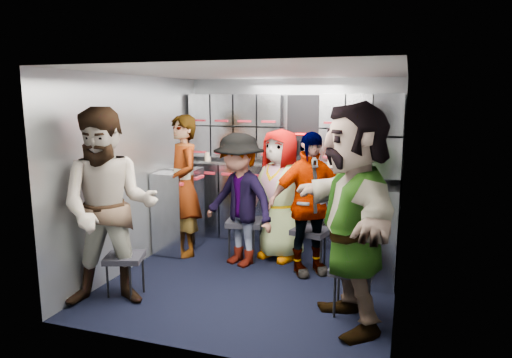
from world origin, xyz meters
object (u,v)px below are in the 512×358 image
(attendant_arc_b, at_px, (239,200))
(attendant_arc_d, at_px, (308,204))
(attendant_arc_c, at_px, (280,195))
(jump_seat_center, at_px, (284,221))
(attendant_arc_e, at_px, (353,217))
(attendant_standing, at_px, (183,186))
(jump_seat_near_left, at_px, (125,260))
(jump_seat_mid_left, at_px, (245,224))
(jump_seat_mid_right, at_px, (311,233))
(jump_seat_near_right, at_px, (353,272))
(attendant_arc_a, at_px, (110,209))

(attendant_arc_b, distance_m, attendant_arc_d, 0.78)
(attendant_arc_c, bearing_deg, jump_seat_center, 110.73)
(jump_seat_center, bearing_deg, attendant_arc_e, -57.39)
(attendant_standing, distance_m, attendant_arc_b, 0.77)
(jump_seat_center, bearing_deg, attendant_standing, -160.25)
(jump_seat_near_left, relative_size, jump_seat_mid_left, 0.91)
(jump_seat_near_left, height_order, jump_seat_mid_right, jump_seat_mid_right)
(jump_seat_center, relative_size, jump_seat_near_right, 1.03)
(jump_seat_center, height_order, jump_seat_mid_right, jump_seat_center)
(attendant_arc_d, bearing_deg, attendant_standing, 138.51)
(jump_seat_center, relative_size, attendant_arc_e, 0.24)
(jump_seat_mid_left, bearing_deg, jump_seat_near_right, -36.65)
(attendant_standing, relative_size, attendant_arc_c, 1.10)
(jump_seat_mid_left, relative_size, attendant_arc_d, 0.31)
(jump_seat_mid_left, distance_m, attendant_arc_e, 1.86)
(attendant_standing, xyz_separation_m, attendant_arc_e, (2.10, -1.13, 0.09))
(jump_seat_mid_right, bearing_deg, attendant_arc_b, -168.22)
(jump_seat_near_left, bearing_deg, jump_seat_mid_left, 60.33)
(jump_seat_mid_right, relative_size, attendant_standing, 0.26)
(attendant_arc_b, bearing_deg, jump_seat_near_left, -99.30)
(jump_seat_mid_right, bearing_deg, jump_seat_near_left, -139.87)
(jump_seat_near_right, bearing_deg, attendant_arc_b, 148.59)
(jump_seat_near_left, height_order, jump_seat_center, jump_seat_center)
(attendant_arc_a, bearing_deg, jump_seat_center, 33.97)
(jump_seat_center, distance_m, jump_seat_mid_right, 0.55)
(jump_seat_near_right, bearing_deg, jump_seat_mid_right, 119.98)
(attendant_standing, bearing_deg, attendant_arc_c, 56.50)
(jump_seat_center, bearing_deg, attendant_arc_c, -90.00)
(jump_seat_near_left, relative_size, attendant_arc_e, 0.23)
(attendant_standing, xyz_separation_m, attendant_arc_b, (0.75, -0.12, -0.09))
(jump_seat_mid_right, bearing_deg, attendant_arc_a, -136.12)
(jump_seat_near_left, xyz_separation_m, jump_seat_center, (1.11, 1.64, 0.04))
(jump_seat_near_right, bearing_deg, jump_seat_mid_left, 143.35)
(jump_seat_near_right, distance_m, attendant_standing, 2.35)
(jump_seat_near_right, xyz_separation_m, attendant_arc_c, (-0.98, 1.17, 0.37))
(jump_seat_near_right, height_order, attendant_arc_b, attendant_arc_b)
(attendant_arc_d, bearing_deg, jump_seat_center, 90.74)
(jump_seat_mid_right, bearing_deg, jump_seat_near_right, -60.02)
(jump_seat_mid_left, height_order, jump_seat_near_right, jump_seat_mid_left)
(attendant_arc_d, xyz_separation_m, attendant_arc_e, (0.57, -0.99, 0.16))
(jump_seat_center, distance_m, attendant_arc_b, 0.73)
(jump_seat_center, bearing_deg, jump_seat_mid_right, -41.56)
(jump_seat_near_left, distance_m, attendant_arc_b, 1.40)
(jump_seat_near_left, relative_size, attendant_arc_a, 0.24)
(jump_seat_mid_left, height_order, attendant_arc_a, attendant_arc_a)
(attendant_arc_a, height_order, attendant_arc_b, attendant_arc_a)
(attendant_arc_b, relative_size, attendant_arc_d, 0.98)
(attendant_standing, bearing_deg, jump_seat_mid_right, 46.77)
(attendant_arc_b, relative_size, attendant_arc_c, 0.98)
(attendant_arc_b, bearing_deg, attendant_arc_a, -95.49)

